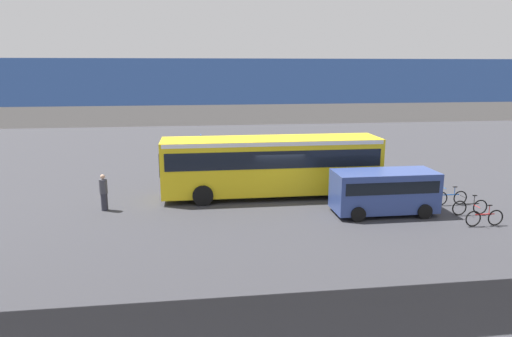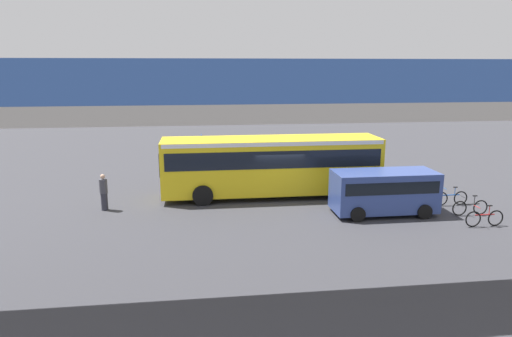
{
  "view_description": "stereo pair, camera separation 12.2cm",
  "coord_description": "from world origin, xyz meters",
  "px_view_note": "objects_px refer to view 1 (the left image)",
  "views": [
    {
      "loc": [
        4.17,
        22.95,
        6.78
      ],
      "look_at": [
        1.11,
        -0.12,
        1.6
      ],
      "focal_mm": 31.9,
      "sensor_mm": 36.0,
      "label": 1
    },
    {
      "loc": [
        4.05,
        22.97,
        6.78
      ],
      "look_at": [
        1.11,
        -0.12,
        1.6
      ],
      "focal_mm": 31.9,
      "sensor_mm": 36.0,
      "label": 2
    }
  ],
  "objects_px": {
    "bicycle_blue": "(451,198)",
    "bicycle_black": "(470,207)",
    "city_bus": "(271,162)",
    "pedestrian": "(104,193)",
    "traffic_sign": "(201,149)",
    "bicycle_red": "(484,218)",
    "parked_van": "(384,189)"
  },
  "relations": [
    {
      "from": "bicycle_red",
      "to": "traffic_sign",
      "type": "relative_size",
      "value": 0.63
    },
    {
      "from": "parked_van",
      "to": "bicycle_blue",
      "type": "xyz_separation_m",
      "value": [
        -3.9,
        -0.82,
        -0.81
      ]
    },
    {
      "from": "bicycle_blue",
      "to": "bicycle_black",
      "type": "relative_size",
      "value": 1.0
    },
    {
      "from": "city_bus",
      "to": "pedestrian",
      "type": "xyz_separation_m",
      "value": [
        8.43,
        1.44,
        -1.0
      ]
    },
    {
      "from": "bicycle_red",
      "to": "traffic_sign",
      "type": "bearing_deg",
      "value": -39.99
    },
    {
      "from": "bicycle_red",
      "to": "pedestrian",
      "type": "relative_size",
      "value": 0.99
    },
    {
      "from": "pedestrian",
      "to": "traffic_sign",
      "type": "height_order",
      "value": "traffic_sign"
    },
    {
      "from": "bicycle_red",
      "to": "traffic_sign",
      "type": "xyz_separation_m",
      "value": [
        12.09,
        -10.14,
        1.52
      ]
    },
    {
      "from": "city_bus",
      "to": "parked_van",
      "type": "distance_m",
      "value": 6.07
    },
    {
      "from": "bicycle_blue",
      "to": "pedestrian",
      "type": "xyz_separation_m",
      "value": [
        17.1,
        -1.41,
        0.51
      ]
    },
    {
      "from": "parked_van",
      "to": "traffic_sign",
      "type": "xyz_separation_m",
      "value": [
        8.42,
        -7.85,
        0.71
      ]
    },
    {
      "from": "pedestrian",
      "to": "bicycle_black",
      "type": "bearing_deg",
      "value": 170.09
    },
    {
      "from": "bicycle_blue",
      "to": "traffic_sign",
      "type": "relative_size",
      "value": 0.63
    },
    {
      "from": "parked_van",
      "to": "bicycle_blue",
      "type": "relative_size",
      "value": 2.71
    },
    {
      "from": "city_bus",
      "to": "bicycle_red",
      "type": "xyz_separation_m",
      "value": [
        -8.45,
        5.96,
        -1.51
      ]
    },
    {
      "from": "city_bus",
      "to": "bicycle_blue",
      "type": "distance_m",
      "value": 9.26
    },
    {
      "from": "city_bus",
      "to": "bicycle_black",
      "type": "distance_m",
      "value": 9.9
    },
    {
      "from": "parked_van",
      "to": "city_bus",
      "type": "bearing_deg",
      "value": -37.53
    },
    {
      "from": "traffic_sign",
      "to": "city_bus",
      "type": "bearing_deg",
      "value": 131.08
    },
    {
      "from": "bicycle_black",
      "to": "pedestrian",
      "type": "xyz_separation_m",
      "value": [
        17.15,
        -3.0,
        0.51
      ]
    },
    {
      "from": "bicycle_red",
      "to": "city_bus",
      "type": "bearing_deg",
      "value": -35.21
    },
    {
      "from": "bicycle_black",
      "to": "traffic_sign",
      "type": "bearing_deg",
      "value": -34.88
    },
    {
      "from": "bicycle_black",
      "to": "bicycle_red",
      "type": "bearing_deg",
      "value": 79.73
    },
    {
      "from": "bicycle_black",
      "to": "traffic_sign",
      "type": "distance_m",
      "value": 15.15
    },
    {
      "from": "traffic_sign",
      "to": "pedestrian",
      "type": "bearing_deg",
      "value": 49.64
    },
    {
      "from": "bicycle_red",
      "to": "traffic_sign",
      "type": "height_order",
      "value": "traffic_sign"
    },
    {
      "from": "parked_van",
      "to": "pedestrian",
      "type": "height_order",
      "value": "parked_van"
    },
    {
      "from": "city_bus",
      "to": "traffic_sign",
      "type": "bearing_deg",
      "value": -48.92
    },
    {
      "from": "bicycle_red",
      "to": "pedestrian",
      "type": "distance_m",
      "value": 17.47
    },
    {
      "from": "bicycle_blue",
      "to": "bicycle_black",
      "type": "xyz_separation_m",
      "value": [
        -0.04,
        1.59,
        0.0
      ]
    },
    {
      "from": "bicycle_blue",
      "to": "traffic_sign",
      "type": "height_order",
      "value": "traffic_sign"
    },
    {
      "from": "traffic_sign",
      "to": "bicycle_red",
      "type": "bearing_deg",
      "value": 140.01
    }
  ]
}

